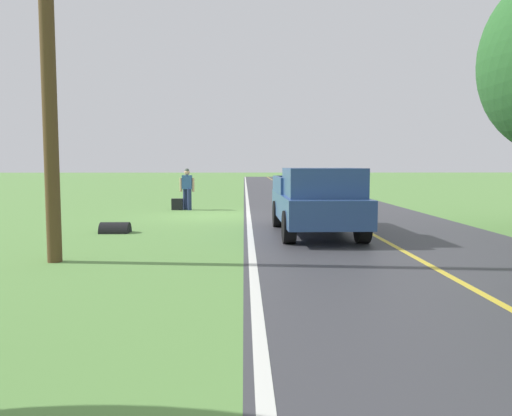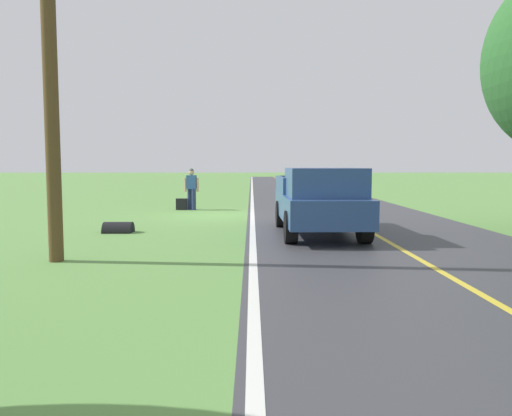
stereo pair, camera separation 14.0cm
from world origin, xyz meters
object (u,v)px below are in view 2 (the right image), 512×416
object	(u,v)px
hitchhiker_walking	(192,187)
pickup_truck_passing	(319,200)
suitcase_carried	(182,204)
utility_pole_roadside	(50,63)

from	to	relation	value
hitchhiker_walking	pickup_truck_passing	size ratio (longest dim) A/B	0.32
suitcase_carried	utility_pole_roadside	world-z (taller)	utility_pole_roadside
suitcase_carried	utility_pole_roadside	xyz separation A→B (m)	(0.91, 11.34, 3.61)
pickup_truck_passing	utility_pole_roadside	size ratio (longest dim) A/B	0.71
suitcase_carried	pickup_truck_passing	size ratio (longest dim) A/B	0.09
suitcase_carried	utility_pole_roadside	distance (m)	11.93
suitcase_carried	pickup_truck_passing	xyz separation A→B (m)	(-4.78, 7.68, 0.73)
hitchhiker_walking	utility_pole_roadside	bearing A→B (deg)	83.30
hitchhiker_walking	pickup_truck_passing	distance (m)	8.88
suitcase_carried	utility_pole_roadside	size ratio (longest dim) A/B	0.06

